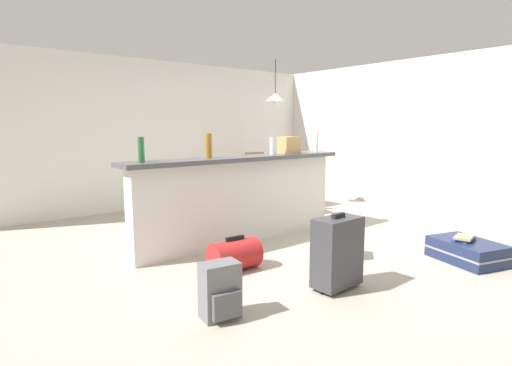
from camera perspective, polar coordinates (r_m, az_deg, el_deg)
name	(u,v)px	position (r m, az deg, el deg)	size (l,w,h in m)	color
ground_plane	(287,243)	(5.13, 4.26, -8.27)	(13.00, 13.00, 0.05)	#ADA393
wall_back	(168,134)	(7.44, -12.06, 6.60)	(6.60, 0.10, 2.50)	silver
wall_right	(405,135)	(7.52, 20.01, 6.31)	(0.10, 6.00, 2.50)	silver
partition_half_wall	(241,202)	(4.97, -2.07, -2.60)	(2.80, 0.20, 0.99)	silver
bar_countertop	(241,159)	(4.90, -2.10, 3.41)	(2.96, 0.40, 0.05)	#4C4C51
bottle_green	(141,150)	(4.24, -15.64, 4.46)	(0.06, 0.06, 0.26)	#2D6B38
bottle_amber	(209,146)	(4.68, -6.57, 5.14)	(0.08, 0.08, 0.28)	#9E661E
bottle_clear	(273,146)	(5.15, 2.31, 5.12)	(0.07, 0.07, 0.22)	silver
bottle_white	(316,142)	(5.76, 8.36, 5.69)	(0.06, 0.06, 0.29)	silver
grocery_bag	(289,145)	(5.38, 4.60, 5.25)	(0.26, 0.18, 0.22)	tan
dining_table	(272,170)	(7.08, 2.18, 1.81)	(1.10, 0.80, 0.74)	#332319
dining_chair_near_partition	(294,181)	(6.66, 5.31, 0.25)	(0.48, 0.48, 0.93)	#9E754C
dining_chair_far_side	(251,174)	(7.57, -0.67, 1.22)	(0.47, 0.47, 0.93)	#9E754C
pendant_lamp	(275,97)	(7.09, 2.69, 11.80)	(0.34, 0.34, 0.74)	black
suitcase_flat_navy	(467,251)	(4.87, 27.19, -8.40)	(0.67, 0.89, 0.22)	#1E284C
backpack_green	(335,240)	(4.49, 10.93, -7.79)	(0.34, 0.34, 0.42)	#286B3D
duffel_bag_red	(235,255)	(4.10, -2.94, -9.93)	(0.50, 0.33, 0.34)	red
backpack_grey	(220,292)	(3.13, -4.96, -14.77)	(0.30, 0.28, 0.42)	slate
suitcase_upright_charcoal	(337,252)	(3.67, 11.20, -9.33)	(0.45, 0.25, 0.67)	#38383D
book_stack	(464,238)	(4.83, 26.84, -6.84)	(0.26, 0.20, 0.05)	#334C99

